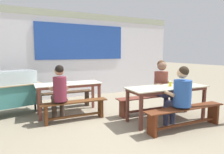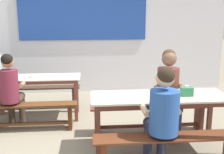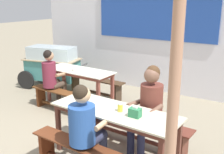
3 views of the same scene
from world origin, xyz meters
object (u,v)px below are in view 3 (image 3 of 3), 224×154
object	(u,v)px
person_left_back_turned	(52,76)
bench_far_front	(61,98)
dining_table_near	(115,115)
bench_near_back	(135,126)
wooden_support_post	(172,115)
person_near_front	(85,124)
bench_far_back	(95,85)
condiment_jar	(120,107)
tissue_box	(135,112)
food_cart	(52,64)
dining_table_far	(79,74)
person_right_near_table	(149,104)
soup_bowl	(76,69)

from	to	relation	value
person_left_back_turned	bench_far_front	bearing A→B (deg)	-15.46
dining_table_near	bench_near_back	size ratio (longest dim) A/B	1.00
wooden_support_post	person_near_front	bearing A→B (deg)	165.98
bench_far_back	condiment_jar	distance (m)	2.82
condiment_jar	dining_table_near	bearing A→B (deg)	179.96
person_left_back_turned	tissue_box	distance (m)	2.70
bench_far_back	food_cart	size ratio (longest dim) A/B	0.84
dining_table_far	condiment_jar	xyz separation A→B (m)	(1.91, -1.46, 0.14)
dining_table_far	person_left_back_turned	bearing A→B (deg)	-124.49
person_right_near_table	condiment_jar	bearing A→B (deg)	-112.62
food_cart	dining_table_far	bearing A→B (deg)	-21.64
food_cart	person_right_near_table	size ratio (longest dim) A/B	1.36
tissue_box	soup_bowl	distance (m)	2.63
person_right_near_table	tissue_box	xyz separation A→B (m)	(0.05, -0.54, 0.07)
dining_table_far	dining_table_near	size ratio (longest dim) A/B	0.85
bench_far_front	wooden_support_post	distance (m)	3.54
person_right_near_table	food_cart	bearing A→B (deg)	156.43
condiment_jar	soup_bowl	xyz separation A→B (m)	(-1.94, 1.39, -0.04)
person_right_near_table	person_near_front	xyz separation A→B (m)	(-0.42, -0.98, -0.04)
person_right_near_table	person_left_back_turned	xyz separation A→B (m)	(-2.44, 0.50, -0.05)
bench_far_back	tissue_box	xyz separation A→B (m)	(2.15, -2.07, 0.53)
dining_table_near	soup_bowl	xyz separation A→B (m)	(-1.85, 1.39, 0.10)
food_cart	wooden_support_post	bearing A→B (deg)	-33.21
dining_table_far	soup_bowl	world-z (taller)	soup_bowl
bench_near_back	soup_bowl	world-z (taller)	soup_bowl
bench_far_back	bench_far_front	distance (m)	1.12
dining_table_near	person_near_front	size ratio (longest dim) A/B	1.49
bench_far_back	wooden_support_post	size ratio (longest dim) A/B	0.60
food_cart	wooden_support_post	xyz separation A→B (m)	(4.27, -2.79, 0.63)
dining_table_far	bench_far_back	bearing A→B (deg)	87.95
dining_table_far	bench_near_back	size ratio (longest dim) A/B	0.85
person_right_near_table	bench_near_back	bearing A→B (deg)	163.79
person_right_near_table	soup_bowl	xyz separation A→B (m)	(-2.14, 0.91, 0.03)
bench_far_front	person_left_back_turned	size ratio (longest dim) A/B	1.18
bench_near_back	person_left_back_turned	size ratio (longest dim) A/B	1.50
dining_table_far	person_near_front	distance (m)	2.58
bench_far_back	bench_near_back	world-z (taller)	same
person_right_near_table	tissue_box	world-z (taller)	person_right_near_table
dining_table_far	condiment_jar	size ratio (longest dim) A/B	13.70
dining_table_far	food_cart	distance (m)	1.43
dining_table_far	food_cart	bearing A→B (deg)	158.36
bench_near_back	soup_bowl	xyz separation A→B (m)	(-1.88, 0.83, 0.49)
bench_far_front	condiment_jar	size ratio (longest dim) A/B	12.75
dining_table_far	soup_bowl	bearing A→B (deg)	-115.61
bench_near_back	person_near_front	xyz separation A→B (m)	(-0.15, -1.06, 0.42)
person_left_back_turned	wooden_support_post	size ratio (longest dim) A/B	0.50
tissue_box	condiment_jar	world-z (taller)	tissue_box
dining_table_near	dining_table_far	bearing A→B (deg)	141.31
bench_far_back	bench_far_front	bearing A→B (deg)	-92.05
dining_table_near	person_near_front	world-z (taller)	person_near_front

